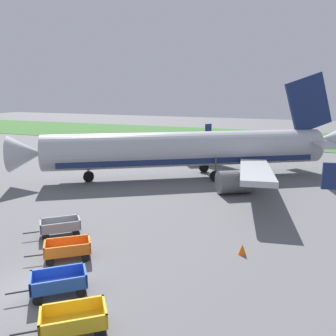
{
  "coord_description": "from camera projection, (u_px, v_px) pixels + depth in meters",
  "views": [
    {
      "loc": [
        11.6,
        -11.67,
        9.26
      ],
      "look_at": [
        0.77,
        15.47,
        2.8
      ],
      "focal_mm": 37.44,
      "sensor_mm": 36.0,
      "label": 1
    }
  ],
  "objects": [
    {
      "name": "baggage_cart_far_end",
      "position": [
        60.0,
        227.0,
        22.81
      ],
      "size": [
        3.14,
        2.92,
        1.07
      ],
      "color": "gray",
      "rests_on": "ground"
    },
    {
      "name": "baggage_cart_second_in_row",
      "position": [
        73.0,
        321.0,
        13.48
      ],
      "size": [
        3.25,
        2.77,
        1.07
      ],
      "color": "gold",
      "rests_on": "ground"
    },
    {
      "name": "airplane",
      "position": [
        197.0,
        150.0,
        37.79
      ],
      "size": [
        33.72,
        28.21,
        11.34
      ],
      "color": "#B2B7BC",
      "rests_on": "ground"
    },
    {
      "name": "grass_strip",
      "position": [
        246.0,
        137.0,
        71.53
      ],
      "size": [
        220.0,
        28.0,
        0.06
      ],
      "primitive_type": "cube",
      "color": "#3D7033",
      "rests_on": "ground"
    },
    {
      "name": "traffic_cone_near_plane",
      "position": [
        242.0,
        249.0,
        20.18
      ],
      "size": [
        0.47,
        0.47,
        0.62
      ],
      "primitive_type": "cone",
      "color": "orange",
      "rests_on": "ground"
    },
    {
      "name": "ground_plane",
      "position": [
        34.0,
        288.0,
        16.78
      ],
      "size": [
        220.0,
        220.0,
        0.0
      ],
      "primitive_type": "plane",
      "color": "slate"
    },
    {
      "name": "baggage_cart_fourth_in_row",
      "position": [
        67.0,
        249.0,
        19.57
      ],
      "size": [
        3.26,
        2.76,
        1.07
      ],
      "color": "orange",
      "rests_on": "ground"
    },
    {
      "name": "baggage_cart_third_in_row",
      "position": [
        59.0,
        282.0,
        16.17
      ],
      "size": [
        3.19,
        2.85,
        1.07
      ],
      "color": "#234CB2",
      "rests_on": "ground"
    }
  ]
}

